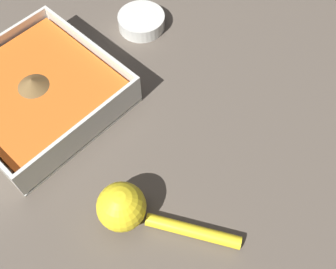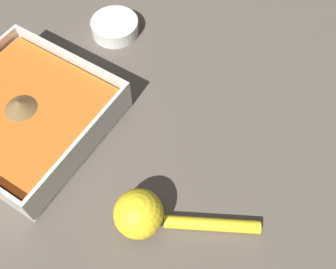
% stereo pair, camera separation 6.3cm
% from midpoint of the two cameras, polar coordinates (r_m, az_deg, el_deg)
% --- Properties ---
extents(ground_plane, '(4.00, 4.00, 0.00)m').
position_cam_midpoint_polar(ground_plane, '(0.71, -20.31, -0.27)').
color(ground_plane, brown).
extents(square_dish, '(0.25, 0.25, 0.07)m').
position_cam_midpoint_polar(square_dish, '(0.71, -22.38, 2.30)').
color(square_dish, silver).
rests_on(square_dish, ground_plane).
extents(spice_bowl, '(0.09, 0.09, 0.03)m').
position_cam_midpoint_polar(spice_bowl, '(0.82, -9.96, 14.96)').
color(spice_bowl, silver).
rests_on(spice_bowl, ground_plane).
extents(lemon_squeezer, '(0.13, 0.20, 0.07)m').
position_cam_midpoint_polar(lemon_squeezer, '(0.57, -6.19, -11.82)').
color(lemon_squeezer, yellow).
rests_on(lemon_squeezer, ground_plane).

